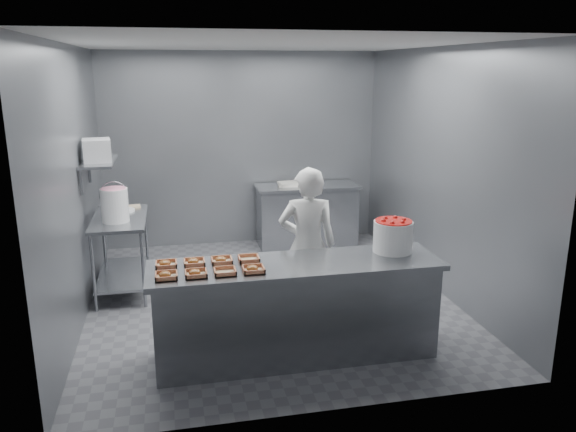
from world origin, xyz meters
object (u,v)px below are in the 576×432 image
at_px(service_counter, 296,309).
at_px(back_counter, 307,215).
at_px(tray_2, 225,271).
at_px(tray_7, 249,259).
at_px(tray_1, 196,273).
at_px(tray_4, 166,264).
at_px(tray_5, 194,262).
at_px(tray_6, 221,260).
at_px(strawberry_tub, 393,235).
at_px(tray_3, 253,269).
at_px(worker, 307,245).
at_px(appliance, 97,150).
at_px(tray_0, 166,275).
at_px(prep_table, 121,242).
at_px(glaze_bucket, 115,204).

distance_m(service_counter, back_counter, 3.37).
relative_size(tray_2, tray_7, 1.00).
distance_m(tray_1, tray_2, 0.24).
bearing_deg(tray_4, tray_1, -49.26).
relative_size(tray_5, tray_6, 1.00).
distance_m(tray_5, strawberry_tub, 1.84).
distance_m(tray_3, tray_5, 0.56).
bearing_deg(worker, tray_7, 50.85).
height_order(tray_3, appliance, appliance).
bearing_deg(tray_5, appliance, 118.53).
height_order(tray_5, tray_6, same).
bearing_deg(tray_7, appliance, 129.50).
bearing_deg(tray_5, tray_7, 0.00).
distance_m(tray_0, appliance, 2.25).
xyz_separation_m(prep_table, tray_3, (1.25, -2.09, 0.33)).
height_order(prep_table, glaze_bucket, glaze_bucket).
relative_size(tray_1, tray_4, 1.00).
xyz_separation_m(tray_3, tray_7, (0.00, 0.28, -0.00)).
bearing_deg(prep_table, appliance, -152.41).
xyz_separation_m(prep_table, tray_7, (1.25, -1.81, 0.33)).
relative_size(worker, strawberry_tub, 4.45).
relative_size(tray_7, appliance, 0.57).
height_order(tray_4, glaze_bucket, glaze_bucket).
relative_size(worker, appliance, 4.92).
relative_size(prep_table, tray_3, 6.40).
bearing_deg(worker, tray_4, 32.75).
height_order(back_counter, strawberry_tub, strawberry_tub).
xyz_separation_m(tray_0, tray_4, (0.00, 0.28, 0.00)).
xyz_separation_m(back_counter, tray_2, (-1.54, -3.39, 0.47)).
height_order(tray_2, tray_7, same).
bearing_deg(prep_table, tray_0, -75.87).
bearing_deg(tray_3, appliance, 125.29).
distance_m(tray_7, strawberry_tub, 1.36).
height_order(prep_table, tray_5, tray_5).
bearing_deg(strawberry_tub, appliance, 147.86).
bearing_deg(tray_5, service_counter, -8.96).
bearing_deg(tray_1, tray_5, 90.00).
distance_m(tray_1, strawberry_tub, 1.86).
height_order(tray_0, tray_2, tray_0).
distance_m(strawberry_tub, glaze_bucket, 3.09).
relative_size(service_counter, appliance, 7.91).
height_order(prep_table, worker, worker).
height_order(tray_6, glaze_bucket, glaze_bucket).
bearing_deg(tray_7, glaze_bucket, 128.19).
relative_size(back_counter, tray_7, 8.01).
xyz_separation_m(tray_6, worker, (0.93, 0.61, -0.11)).
xyz_separation_m(tray_3, glaze_bucket, (-1.27, 1.89, 0.18)).
bearing_deg(appliance, strawberry_tub, -39.46).
distance_m(tray_5, tray_6, 0.24).
distance_m(tray_2, tray_5, 0.37).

